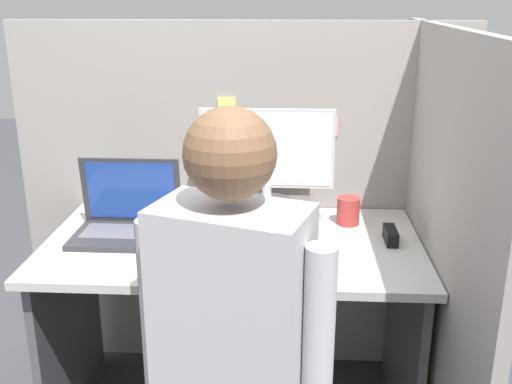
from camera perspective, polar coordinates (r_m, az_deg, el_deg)
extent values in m
cube|color=gray|center=(2.54, -1.37, -1.00)|extent=(1.86, 0.04, 1.49)
cube|color=#F4EA66|center=(2.41, -2.81, 8.16)|extent=(0.07, 0.01, 0.07)
cube|color=#EA9EC6|center=(2.42, 6.91, 6.19)|extent=(0.07, 0.01, 0.07)
cube|color=gray|center=(2.15, 16.64, -5.48)|extent=(0.04, 1.38, 1.49)
cube|color=#B7B7B2|center=(2.18, -2.21, -5.03)|extent=(1.36, 0.74, 0.03)
cube|color=#4C4C51|center=(2.49, -17.35, -12.26)|extent=(0.03, 0.63, 0.71)
cube|color=#4C4C51|center=(2.39, 13.93, -13.40)|extent=(0.03, 0.63, 0.71)
cube|color=white|center=(2.33, 1.01, -2.04)|extent=(0.34, 0.22, 0.08)
cylinder|color=#B2B2B7|center=(2.31, 1.02, -0.99)|extent=(0.21, 0.21, 0.01)
cylinder|color=#B2B2B7|center=(2.30, 1.02, -0.05)|extent=(0.04, 0.04, 0.07)
cube|color=#B2B2B7|center=(2.25, 1.05, 4.16)|extent=(0.51, 0.02, 0.30)
cube|color=silver|center=(2.24, 1.04, 4.08)|extent=(0.48, 0.00, 0.28)
cube|color=#2D2D33|center=(2.24, -12.33, -4.13)|extent=(0.38, 0.26, 0.02)
cube|color=#5B5B60|center=(2.25, -12.22, -3.68)|extent=(0.32, 0.14, 0.00)
cube|color=#2D2D33|center=(2.30, -11.81, 0.15)|extent=(0.38, 0.03, 0.26)
cube|color=#1E3D93|center=(2.29, -11.84, 0.11)|extent=(0.33, 0.02, 0.22)
ellipsoid|color=silver|center=(2.02, -6.37, -6.13)|extent=(0.07, 0.05, 0.04)
cube|color=black|center=(2.21, 12.70, -4.05)|extent=(0.04, 0.12, 0.05)
cone|color=orange|center=(1.95, 4.28, -6.75)|extent=(0.05, 0.10, 0.05)
cylinder|color=green|center=(2.01, 4.25, -6.02)|extent=(0.03, 0.02, 0.03)
cube|color=black|center=(1.70, -4.17, -12.00)|extent=(0.43, 0.18, 0.54)
cube|color=#B2B2B7|center=(1.41, -2.27, -12.65)|extent=(0.39, 0.30, 0.58)
sphere|color=brown|center=(1.25, -2.51, 3.68)|extent=(0.20, 0.20, 0.20)
cylinder|color=#B2B2B7|center=(1.50, -9.62, -11.00)|extent=(0.07, 0.07, 0.47)
cylinder|color=#B2B2B7|center=(1.35, 5.96, -14.24)|extent=(0.07, 0.07, 0.47)
cylinder|color=#A3332D|center=(2.34, 8.77, -1.78)|extent=(0.09, 0.09, 0.11)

